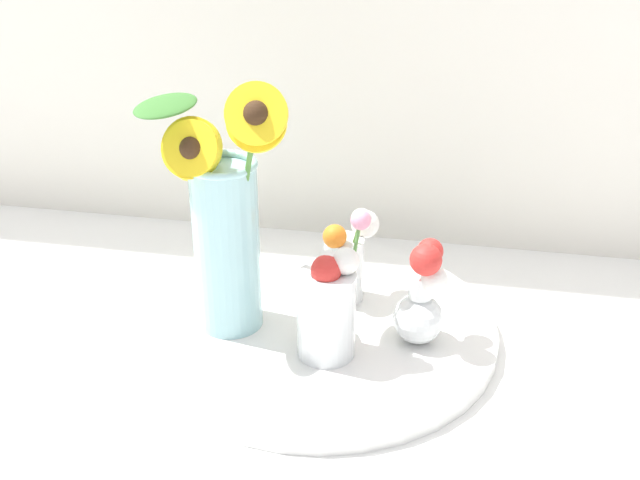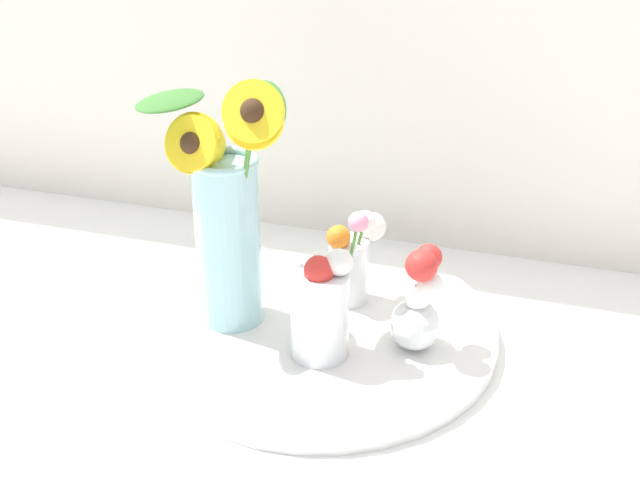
% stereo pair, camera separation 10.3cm
% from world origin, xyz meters
% --- Properties ---
extents(ground_plane, '(6.00, 6.00, 0.00)m').
position_xyz_m(ground_plane, '(0.00, 0.00, 0.00)').
color(ground_plane, white).
extents(serving_tray, '(0.51, 0.51, 0.02)m').
position_xyz_m(serving_tray, '(-0.02, 0.07, 0.01)').
color(serving_tray, white).
rests_on(serving_tray, ground_plane).
extents(mason_jar_sunflowers, '(0.21, 0.16, 0.37)m').
position_xyz_m(mason_jar_sunflowers, '(-0.15, 0.04, 0.19)').
color(mason_jar_sunflowers, '#9ED1D6').
rests_on(mason_jar_sunflowers, serving_tray).
extents(vase_small_center, '(0.09, 0.11, 0.19)m').
position_xyz_m(vase_small_center, '(0.00, -0.01, 0.10)').
color(vase_small_center, white).
rests_on(vase_small_center, serving_tray).
extents(vase_bulb_right, '(0.07, 0.08, 0.16)m').
position_xyz_m(vase_bulb_right, '(0.12, 0.04, 0.09)').
color(vase_bulb_right, white).
rests_on(vase_bulb_right, serving_tray).
extents(vase_small_back, '(0.08, 0.09, 0.16)m').
position_xyz_m(vase_small_back, '(0.01, 0.14, 0.09)').
color(vase_small_back, white).
rests_on(vase_small_back, serving_tray).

